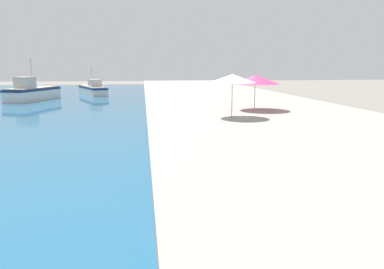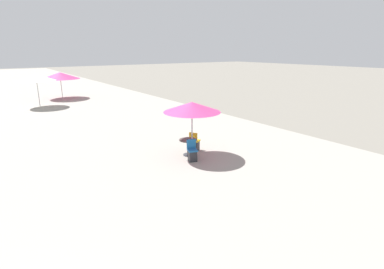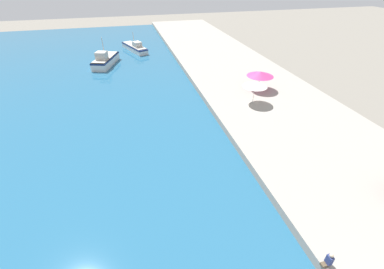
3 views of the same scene
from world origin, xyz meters
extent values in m
cube|color=gray|center=(8.00, 37.00, 0.40)|extent=(16.00, 90.00, 0.79)
cube|color=silver|center=(-12.76, 46.05, 0.73)|extent=(4.81, 7.98, 1.37)
cube|color=navy|center=(-12.76, 46.05, 1.29)|extent=(4.88, 8.06, 0.25)
cube|color=#ADA89E|center=(-12.76, 46.05, 1.46)|extent=(4.42, 7.34, 0.10)
cube|color=#B7B2A8|center=(-13.18, 44.80, 2.13)|extent=(2.20, 2.14, 1.24)
cylinder|color=#B7B2A8|center=(-12.76, 46.05, 3.16)|extent=(0.12, 0.12, 3.30)
cube|color=silver|center=(-7.10, 54.18, 0.58)|extent=(4.90, 8.79, 1.07)
cube|color=navy|center=(-7.10, 54.18, 0.99)|extent=(4.97, 8.89, 0.25)
cube|color=#ADA89E|center=(-7.10, 54.18, 1.16)|extent=(4.51, 8.09, 0.10)
cube|color=#B7B2A8|center=(-6.57, 52.76, 1.69)|extent=(1.98, 2.27, 0.96)
cylinder|color=#B7B2A8|center=(-7.10, 54.18, 2.50)|extent=(0.12, 0.12, 2.57)
cylinder|color=#B7B7B7|center=(5.39, 24.02, 1.94)|extent=(0.06, 0.06, 2.31)
cone|color=white|center=(5.39, 24.02, 3.21)|extent=(2.97, 2.97, 0.52)
cylinder|color=#B7B7B7|center=(7.98, 27.67, 1.81)|extent=(0.06, 0.06, 2.03)
cone|color=#E5387A|center=(7.98, 27.67, 2.98)|extent=(3.59, 3.59, 0.63)
cube|color=brown|center=(0.13, 3.84, 0.87)|extent=(0.41, 0.28, 0.16)
cube|color=navy|center=(0.33, 3.84, 1.26)|extent=(0.26, 0.36, 0.62)
sphere|color=beige|center=(0.33, 3.84, 1.68)|extent=(0.22, 0.22, 0.22)
camera|label=1|loc=(-0.19, 0.89, 4.01)|focal=35.00mm
camera|label=2|loc=(1.53, -3.28, 5.40)|focal=28.00mm
camera|label=3|loc=(-9.21, -2.11, 15.12)|focal=24.00mm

